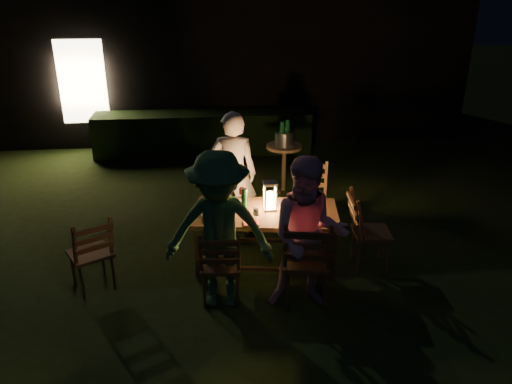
{
  "coord_description": "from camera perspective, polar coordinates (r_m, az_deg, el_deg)",
  "views": [
    {
      "loc": [
        -0.35,
        -5.8,
        3.19
      ],
      "look_at": [
        0.16,
        -0.33,
        0.84
      ],
      "focal_mm": 35.0,
      "sensor_mm": 36.0,
      "label": 1
    }
  ],
  "objects": [
    {
      "name": "plate_near_right",
      "position": [
        5.62,
        5.65,
        -3.2
      ],
      "size": [
        0.25,
        0.25,
        0.01
      ],
      "primitive_type": "cylinder",
      "color": "white",
      "rests_on": "dining_table"
    },
    {
      "name": "bottle_bucket_a",
      "position": [
        7.84,
        2.96,
        6.37
      ],
      "size": [
        0.07,
        0.07,
        0.32
      ],
      "primitive_type": "cylinder",
      "color": "#0F471E",
      "rests_on": "side_table"
    },
    {
      "name": "person_house_side",
      "position": [
        6.54,
        -2.63,
        2.08
      ],
      "size": [
        0.66,
        0.48,
        1.68
      ],
      "primitive_type": "imported",
      "rotation": [
        0.0,
        0.0,
        3.0
      ],
      "color": "beige",
      "rests_on": "ground"
    },
    {
      "name": "wineglass_e",
      "position": [
        5.51,
        -0.01,
        -2.73
      ],
      "size": [
        0.06,
        0.06,
        0.18
      ],
      "primitive_type": null,
      "color": "silver",
      "rests_on": "dining_table"
    },
    {
      "name": "ice_bucket",
      "position": [
        7.9,
        3.28,
        6.11
      ],
      "size": [
        0.3,
        0.3,
        0.22
      ],
      "primitive_type": "cylinder",
      "color": "#A5A8AD",
      "rests_on": "side_table"
    },
    {
      "name": "person_opp_left",
      "position": [
        5.05,
        -4.26,
        -4.52
      ],
      "size": [
        1.18,
        0.78,
        1.7
      ],
      "primitive_type": "imported",
      "rotation": [
        0.0,
        0.0,
        -0.14
      ],
      "color": "#316336",
      "rests_on": "ground"
    },
    {
      "name": "wineglass_d",
      "position": [
        5.96,
        7.13,
        -0.82
      ],
      "size": [
        0.06,
        0.06,
        0.18
      ],
      "primitive_type": null,
      "color": "#59070F",
      "rests_on": "dining_table"
    },
    {
      "name": "napkin_left",
      "position": [
        5.53,
        -0.53,
        -3.57
      ],
      "size": [
        0.18,
        0.14,
        0.01
      ],
      "primitive_type": "cube",
      "color": "red",
      "rests_on": "dining_table"
    },
    {
      "name": "plate_far_right",
      "position": [
        6.02,
        5.45,
        -1.34
      ],
      "size": [
        0.25,
        0.25,
        0.01
      ],
      "primitive_type": "cylinder",
      "color": "white",
      "rests_on": "dining_table"
    },
    {
      "name": "person_opp_right",
      "position": [
        5.04,
        6.01,
        -5.0
      ],
      "size": [
        0.88,
        0.73,
        1.65
      ],
      "primitive_type": "imported",
      "rotation": [
        0.0,
        0.0,
        -0.14
      ],
      "color": "pink",
      "rests_on": "ground"
    },
    {
      "name": "bottle_table",
      "position": [
        5.77,
        -1.36,
        -0.93
      ],
      "size": [
        0.07,
        0.07,
        0.28
      ],
      "primitive_type": "cylinder",
      "color": "#0F471E",
      "rests_on": "dining_table"
    },
    {
      "name": "phone",
      "position": [
        5.59,
        -5.34,
        -3.38
      ],
      "size": [
        0.14,
        0.07,
        0.01
      ],
      "primitive_type": "cube",
      "color": "black",
      "rests_on": "dining_table"
    },
    {
      "name": "napkin_right",
      "position": [
        5.56,
        6.71,
        -3.6
      ],
      "size": [
        0.18,
        0.14,
        0.01
      ],
      "primitive_type": "cube",
      "color": "red",
      "rests_on": "dining_table"
    },
    {
      "name": "dining_table",
      "position": [
        5.85,
        1.11,
        -2.84
      ],
      "size": [
        1.77,
        1.05,
        0.7
      ],
      "rotation": [
        0.0,
        0.0,
        -0.14
      ],
      "color": "#4F301A",
      "rests_on": "ground"
    },
    {
      "name": "wineglass_a",
      "position": [
        6.05,
        -1.65,
        -0.29
      ],
      "size": [
        0.06,
        0.06,
        0.18
      ],
      "primitive_type": null,
      "color": "#59070F",
      "rests_on": "dining_table"
    },
    {
      "name": "garden_envelope",
      "position": [
        12.06,
        -3.82,
        15.45
      ],
      "size": [
        40.0,
        40.0,
        3.2
      ],
      "color": "black",
      "rests_on": "ground"
    },
    {
      "name": "plate_far_left",
      "position": [
        6.05,
        -4.05,
        -1.17
      ],
      "size": [
        0.25,
        0.25,
        0.01
      ],
      "primitive_type": "cylinder",
      "color": "white",
      "rests_on": "dining_table"
    },
    {
      "name": "wineglass_b",
      "position": [
        5.73,
        -6.13,
        -1.8
      ],
      "size": [
        0.06,
        0.06,
        0.18
      ],
      "primitive_type": null,
      "color": "#59070F",
      "rests_on": "dining_table"
    },
    {
      "name": "chair_far_left",
      "position": [
        6.71,
        -2.58,
        -2.41
      ],
      "size": [
        0.5,
        0.53,
        0.98
      ],
      "rotation": [
        0.0,
        0.0,
        3.0
      ],
      "color": "#4F301A",
      "rests_on": "ground"
    },
    {
      "name": "chair_far_right",
      "position": [
        6.69,
        6.0,
        -2.49
      ],
      "size": [
        0.55,
        0.58,
        1.01
      ],
      "rotation": [
        0.0,
        0.0,
        2.9
      ],
      "color": "#4F301A",
      "rests_on": "ground"
    },
    {
      "name": "side_table",
      "position": [
        7.96,
        3.24,
        4.73
      ],
      "size": [
        0.57,
        0.57,
        0.77
      ],
      "color": "brown",
      "rests_on": "ground"
    },
    {
      "name": "wineglass_c",
      "position": [
        5.53,
        4.15,
        -2.71
      ],
      "size": [
        0.06,
        0.06,
        0.18
      ],
      "primitive_type": null,
      "color": "#59070F",
      "rests_on": "dining_table"
    },
    {
      "name": "plate_near_left",
      "position": [
        5.65,
        -4.54,
        -3.01
      ],
      "size": [
        0.25,
        0.25,
        0.01
      ],
      "primitive_type": "cylinder",
      "color": "white",
      "rests_on": "dining_table"
    },
    {
      "name": "chair_spare",
      "position": [
        5.83,
        -18.18,
        -8.01
      ],
      "size": [
        0.59,
        0.6,
        0.95
      ],
      "rotation": [
        0.0,
        0.0,
        0.52
      ],
      "color": "#4F301A",
      "rests_on": "ground"
    },
    {
      "name": "chair_near_left",
      "position": [
        5.38,
        -4.0,
        -9.66
      ],
      "size": [
        0.45,
        0.47,
        0.93
      ],
      "rotation": [
        0.0,
        0.0,
        -0.07
      ],
      "color": "#4F301A",
      "rests_on": "ground"
    },
    {
      "name": "chair_end",
      "position": [
        6.1,
        12.77,
        -5.8
      ],
      "size": [
        0.5,
        0.47,
        0.98
      ],
      "rotation": [
        0.0,
        0.0,
        -1.64
      ],
      "color": "#4F301A",
      "rests_on": "ground"
    },
    {
      "name": "bottle_bucket_b",
      "position": [
        7.93,
        3.6,
        6.55
      ],
      "size": [
        0.07,
        0.07,
        0.32
      ],
      "primitive_type": "cylinder",
      "color": "#0F471E",
      "rests_on": "side_table"
    },
    {
      "name": "chair_near_right",
      "position": [
        5.33,
        5.75,
        -9.49
      ],
      "size": [
        0.57,
        0.6,
        1.08
      ],
      "rotation": [
        0.0,
        0.0,
        -0.2
      ],
      "color": "#4F301A",
      "rests_on": "ground"
    },
    {
      "name": "lantern",
      "position": [
        5.8,
        1.63,
        -0.62
      ],
      "size": [
        0.16,
        0.16,
        0.35
      ],
      "color": "white",
      "rests_on": "dining_table"
    }
  ]
}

